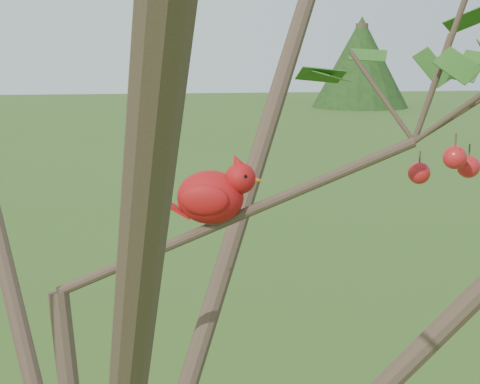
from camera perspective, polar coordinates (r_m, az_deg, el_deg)
The scene contains 3 objects.
crabapple_tree at distance 1.12m, azimuth -11.00°, elevation -1.13°, with size 2.35×2.05×2.95m.
cardinal at distance 1.23m, azimuth -2.03°, elevation -0.20°, with size 0.19×0.11×0.13m.
distant_trees at distance 26.19m, azimuth -5.78°, elevation 9.20°, with size 37.32×11.60×3.73m.
Camera 1 is at (0.07, -1.12, 2.35)m, focal length 55.00 mm.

